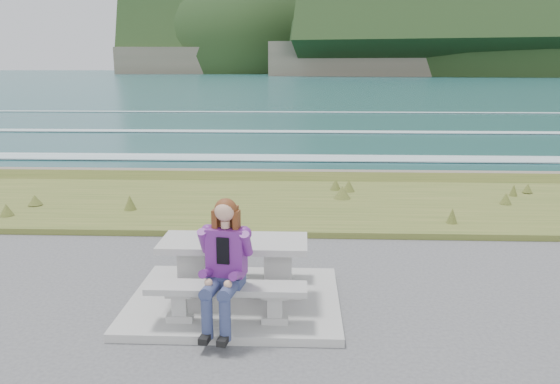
{
  "coord_description": "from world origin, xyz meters",
  "views": [
    {
      "loc": [
        0.84,
        -6.35,
        2.92
      ],
      "look_at": [
        0.52,
        1.2,
        1.18
      ],
      "focal_mm": 35.0,
      "sensor_mm": 36.0,
      "label": 1
    }
  ],
  "objects_px": {
    "bench_landward": "(227,293)",
    "seated_woman": "(223,283)",
    "picnic_table": "(234,253)",
    "bench_seaward": "(241,252)"
  },
  "relations": [
    {
      "from": "picnic_table",
      "to": "bench_seaward",
      "type": "xyz_separation_m",
      "value": [
        0.0,
        0.7,
        -0.23
      ]
    },
    {
      "from": "picnic_table",
      "to": "seated_woman",
      "type": "relative_size",
      "value": 1.25
    },
    {
      "from": "bench_landward",
      "to": "seated_woman",
      "type": "relative_size",
      "value": 1.25
    },
    {
      "from": "picnic_table",
      "to": "bench_landward",
      "type": "relative_size",
      "value": 1.0
    },
    {
      "from": "bench_landward",
      "to": "seated_woman",
      "type": "bearing_deg",
      "value": -98.24
    },
    {
      "from": "picnic_table",
      "to": "bench_landward",
      "type": "bearing_deg",
      "value": -90.0
    },
    {
      "from": "picnic_table",
      "to": "bench_landward",
      "type": "height_order",
      "value": "picnic_table"
    },
    {
      "from": "bench_seaward",
      "to": "seated_woman",
      "type": "bearing_deg",
      "value": -90.73
    },
    {
      "from": "bench_landward",
      "to": "seated_woman",
      "type": "xyz_separation_m",
      "value": [
        -0.02,
        -0.14,
        0.18
      ]
    },
    {
      "from": "picnic_table",
      "to": "bench_landward",
      "type": "distance_m",
      "value": 0.74
    }
  ]
}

